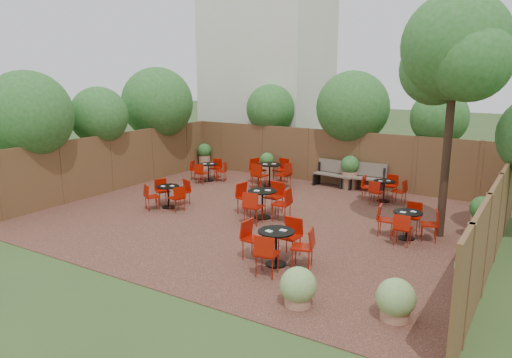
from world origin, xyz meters
The scene contains 13 objects.
ground centered at (0.00, 0.00, 0.00)m, with size 80.00×80.00×0.00m, color #354F23.
courtyard_paving centered at (0.00, 0.00, 0.01)m, with size 12.00×10.00×0.02m, color #361A16.
fence_back centered at (0.00, 5.00, 1.00)m, with size 12.00×0.08×2.00m, color brown.
fence_left centered at (-6.00, 0.00, 1.00)m, with size 0.08×10.00×2.00m, color brown.
fence_right centered at (6.00, 0.00, 1.00)m, with size 0.08×10.00×2.00m, color brown.
neighbour_building centered at (-4.50, 8.00, 4.00)m, with size 5.00×4.00×8.00m, color beige.
overhang_foliage centered at (-2.86, 2.46, 2.74)m, with size 15.65×10.76×2.80m.
courtyard_tree centered at (4.65, 1.09, 4.49)m, with size 2.70×2.60×5.93m.
park_bench_left centered at (0.33, 4.63, 0.50)m, with size 1.57×0.69×0.94m.
park_bench_right centered at (1.35, 4.63, 0.52)m, with size 1.60×0.61×0.97m.
bistro_tables centered at (0.03, 0.88, 0.45)m, with size 9.52×7.85×0.93m.
planters centered at (-0.17, 3.80, 0.61)m, with size 11.79×3.91×1.17m.
low_shrubs centered at (4.42, -3.41, 0.35)m, with size 3.00×3.24×0.72m.
Camera 1 is at (6.85, -11.27, 4.17)m, focal length 33.93 mm.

